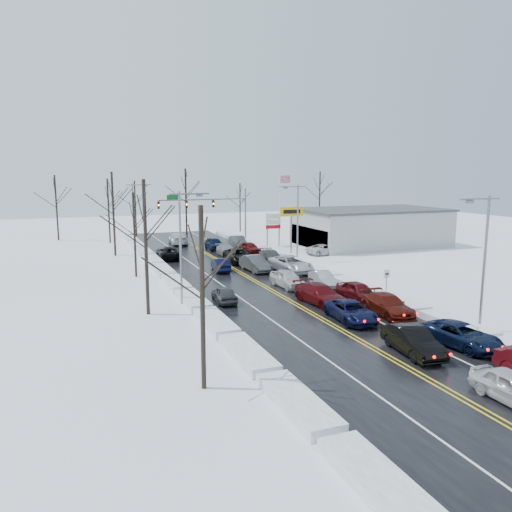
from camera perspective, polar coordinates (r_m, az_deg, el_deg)
name	(u,v)px	position (r m, az deg, el deg)	size (l,w,h in m)	color
ground	(262,285)	(46.93, 0.65, -3.32)	(160.00, 160.00, 0.00)	white
road_surface	(254,281)	(48.75, -0.22, -2.82)	(14.00, 84.00, 0.01)	black
snow_bank_left	(177,287)	(46.66, -9.00, -3.52)	(1.71, 72.00, 0.54)	white
snow_bank_right	(323,275)	(51.88, 7.65, -2.15)	(1.71, 72.00, 0.54)	white
traffic_signal_mast	(213,206)	(73.54, -4.94, 5.68)	(13.28, 0.39, 8.00)	slate
tires_plus_sign	(291,215)	(64.83, 4.07, 4.73)	(3.20, 0.34, 6.00)	slate
used_vehicles_sign	(273,223)	(70.45, 1.98, 3.77)	(2.20, 0.22, 4.65)	slate
speed_limit_sign	(387,278)	(43.58, 14.70, -2.46)	(0.55, 0.09, 2.35)	slate
flagpole	(281,201)	(79.41, 2.85, 6.32)	(1.87, 1.20, 10.00)	silver
dealership_building	(371,227)	(73.44, 12.96, 3.25)	(20.40, 12.40, 5.30)	#AEAFAA
streetlight_se	(483,253)	(35.53, 24.50, 0.32)	(3.20, 0.25, 9.00)	slate
streetlight_ne	(296,217)	(58.47, 4.61, 4.50)	(3.20, 0.25, 9.00)	slate
streetlight_sw	(183,238)	(39.79, -8.36, 2.00)	(3.20, 0.25, 9.00)	slate
streetlight_nw	(135,212)	(67.25, -13.67, 4.93)	(3.20, 0.25, 9.00)	slate
tree_left_a	(202,263)	(23.64, -6.22, -0.76)	(3.60, 3.60, 9.00)	#2D231C
tree_left_b	(145,221)	(37.06, -12.58, 3.92)	(4.00, 4.00, 10.00)	#2D231C
tree_left_c	(134,218)	(51.11, -13.78, 4.22)	(3.40, 3.40, 8.50)	#2D231C
tree_left_d	(113,197)	(64.83, -16.06, 6.45)	(4.20, 4.20, 10.50)	#2D231C
tree_left_e	(108,198)	(76.84, -16.55, 6.35)	(3.80, 3.80, 9.50)	#2D231C
tree_far_a	(56,195)	(82.58, -21.92, 6.50)	(4.00, 4.00, 10.00)	#2D231C
tree_far_b	(135,198)	(84.31, -13.66, 6.50)	(3.60, 3.60, 9.00)	#2D231C
tree_far_c	(186,189)	(83.71, -8.04, 7.61)	(4.40, 4.40, 11.00)	#2D231C
tree_far_d	(240,198)	(88.00, -1.84, 6.66)	(3.40, 3.40, 8.50)	#2D231C
tree_far_e	(320,189)	(94.86, 7.30, 7.65)	(4.20, 4.20, 10.50)	#2D231C
queued_car_1	(412,354)	(31.12, 17.41, -10.60)	(1.67, 4.78, 1.57)	black
queued_car_2	(351,321)	(36.55, 10.79, -7.28)	(2.35, 5.09, 1.41)	black
queued_car_3	(320,304)	(40.72, 7.32, -5.42)	(2.20, 5.41, 1.57)	#510A0E
queued_car_4	(287,287)	(46.15, 3.62, -3.56)	(1.86, 4.61, 1.57)	silver
queued_car_5	(255,271)	(53.39, -0.10, -1.73)	(1.76, 5.04, 1.66)	#3F4244
queued_car_6	(239,262)	(58.39, -1.95, -0.74)	(2.68, 5.80, 1.61)	black
queued_car_7	(227,256)	(62.92, -3.36, 0.00)	(1.92, 4.72, 1.37)	gray
queued_car_8	(214,250)	(68.13, -4.78, 0.73)	(1.96, 4.86, 1.66)	black
queued_car_10	(461,346)	(33.31, 22.35, -9.54)	(2.38, 5.15, 1.43)	black
queued_car_11	(387,315)	(38.60, 14.79, -6.52)	(2.14, 5.26, 1.53)	#4B110A
queued_car_12	(358,301)	(42.20, 11.60, -5.01)	(1.84, 4.56, 1.55)	#4B0A0F
queued_car_13	(323,286)	(46.91, 7.66, -3.41)	(1.44, 4.14, 1.36)	#A7A9AF
queued_car_14	(291,272)	(53.08, 4.00, -1.82)	(2.81, 6.09, 1.69)	silver
queued_car_15	(271,263)	(58.15, 1.74, -0.79)	(2.05, 5.05, 1.47)	#3B3E40
queued_car_16	(250,253)	(65.04, -0.72, 0.33)	(1.73, 4.29, 1.46)	#4F0A0B
queued_car_17	(238,248)	(69.53, -2.08, 0.94)	(1.74, 5.00, 1.65)	#393B3E
oncoming_car_0	(221,271)	(53.44, -4.07, -1.74)	(1.49, 4.27, 1.41)	black
oncoming_car_1	(169,259)	(61.76, -9.93, -0.31)	(2.56, 5.55, 1.54)	black
oncoming_car_2	(178,244)	(73.79, -8.87, 1.33)	(2.41, 5.94, 1.72)	silver
oncoming_car_3	(224,302)	(40.95, -3.64, -5.27)	(1.59, 3.95, 1.35)	#3B3D3F
parked_car_0	(325,255)	(64.50, 7.84, 0.17)	(2.23, 4.84, 1.34)	silver
parked_car_1	(337,250)	(68.21, 9.24, 0.65)	(1.87, 4.61, 1.34)	#414446
parked_car_2	(299,244)	(73.84, 4.96, 1.42)	(1.67, 4.14, 1.41)	black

